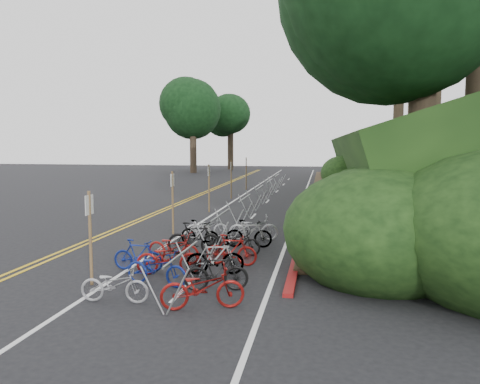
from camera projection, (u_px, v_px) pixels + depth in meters
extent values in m
plane|color=black|center=(101.00, 265.00, 13.90)|extent=(120.00, 120.00, 0.00)
cube|color=gold|center=(153.00, 213.00, 24.06)|extent=(0.12, 80.00, 0.01)
cube|color=gold|center=(158.00, 213.00, 24.01)|extent=(0.12, 80.00, 0.01)
cube|color=silver|center=(212.00, 215.00, 23.52)|extent=(0.12, 80.00, 0.01)
cube|color=silver|center=(296.00, 217.00, 22.78)|extent=(0.12, 80.00, 0.01)
cube|color=silver|center=(181.00, 292.00, 11.40)|extent=(0.10, 1.60, 0.01)
cube|color=silver|center=(229.00, 241.00, 17.27)|extent=(0.10, 1.60, 0.01)
cube|color=silver|center=(253.00, 216.00, 23.15)|extent=(0.10, 1.60, 0.01)
cube|color=silver|center=(268.00, 201.00, 29.02)|extent=(0.10, 1.60, 0.01)
cube|color=silver|center=(277.00, 191.00, 34.90)|extent=(0.10, 1.60, 0.01)
cube|color=silver|center=(284.00, 184.00, 40.77)|extent=(0.10, 1.60, 0.01)
cube|color=silver|center=(289.00, 179.00, 46.65)|extent=(0.10, 1.60, 0.01)
cube|color=maroon|center=(308.00, 211.00, 24.65)|extent=(0.25, 28.00, 0.10)
cube|color=black|center=(425.00, 154.00, 32.79)|extent=(12.32, 44.00, 9.11)
cube|color=#382819|center=(322.00, 191.00, 34.32)|extent=(1.40, 44.00, 0.16)
ellipsoid|color=#284C19|center=(345.00, 221.00, 15.47)|extent=(2.00, 2.80, 1.60)
ellipsoid|color=#284C19|center=(359.00, 191.00, 20.18)|extent=(2.60, 3.64, 2.08)
ellipsoid|color=#284C19|center=(373.00, 172.00, 25.79)|extent=(2.20, 3.08, 1.76)
ellipsoid|color=#284C19|center=(343.00, 173.00, 31.96)|extent=(3.00, 4.20, 2.40)
ellipsoid|color=#284C19|center=(349.00, 166.00, 37.69)|extent=(2.40, 3.36, 1.92)
ellipsoid|color=#284C19|center=(362.00, 156.00, 41.31)|extent=(2.80, 3.92, 2.24)
ellipsoid|color=#284C19|center=(336.00, 212.00, 18.46)|extent=(1.80, 2.52, 1.44)
ellipsoid|color=#284C19|center=(380.00, 159.00, 29.51)|extent=(3.20, 4.48, 2.56)
ellipsoid|color=black|center=(379.00, 231.00, 12.87)|extent=(5.28, 6.16, 3.52)
cylinder|color=#2D2319|center=(421.00, 131.00, 14.76)|extent=(0.80, 0.80, 5.59)
cylinder|color=#2D2319|center=(479.00, 71.00, 17.03)|extent=(0.87, 0.87, 6.88)
cylinder|color=#2D2319|center=(417.00, 100.00, 23.13)|extent=(0.84, 0.84, 6.45)
cylinder|color=#2D2319|center=(434.00, 93.00, 30.41)|extent=(0.89, 0.89, 7.30)
cylinder|color=#2D2319|center=(398.00, 116.00, 38.53)|extent=(0.82, 0.82, 6.02)
ellipsoid|color=black|center=(401.00, 49.00, 37.96)|extent=(8.02, 8.02, 7.62)
cylinder|color=#2D2319|center=(412.00, 109.00, 45.80)|extent=(0.87, 0.87, 6.88)
ellipsoid|color=black|center=(415.00, 43.00, 45.14)|extent=(9.55, 9.55, 9.07)
cylinder|color=#2D2319|center=(193.00, 150.00, 56.29)|extent=(0.80, 0.80, 5.59)
ellipsoid|color=black|center=(193.00, 107.00, 55.76)|extent=(7.64, 7.64, 7.26)
cylinder|color=#2D2319|center=(231.00, 150.00, 63.63)|extent=(0.78, 0.78, 5.16)
ellipsoid|color=black|center=(230.00, 116.00, 63.15)|extent=(6.68, 6.68, 6.35)
cylinder|color=gray|center=(182.00, 253.00, 10.94)|extent=(0.05, 2.63, 0.05)
cylinder|color=gray|center=(152.00, 290.00, 9.85)|extent=(0.53, 0.04, 1.03)
cylinder|color=gray|center=(178.00, 292.00, 9.75)|extent=(0.53, 0.04, 1.03)
cylinder|color=gray|center=(185.00, 262.00, 12.23)|extent=(0.53, 0.04, 1.03)
cylinder|color=gray|center=(206.00, 263.00, 12.13)|extent=(0.53, 0.04, 1.03)
cylinder|color=gray|center=(221.00, 214.00, 16.19)|extent=(0.05, 3.00, 0.05)
cylinder|color=gray|center=(203.00, 239.00, 14.93)|extent=(0.58, 0.04, 1.13)
cylinder|color=gray|center=(220.00, 239.00, 14.83)|extent=(0.58, 0.04, 1.13)
cylinder|color=gray|center=(222.00, 224.00, 17.67)|extent=(0.58, 0.04, 1.13)
cylinder|color=gray|center=(236.00, 224.00, 17.58)|extent=(0.58, 0.04, 1.13)
cylinder|color=gray|center=(245.00, 198.00, 21.09)|extent=(0.05, 3.00, 0.05)
cylinder|color=gray|center=(233.00, 215.00, 19.83)|extent=(0.58, 0.04, 1.13)
cylinder|color=gray|center=(246.00, 215.00, 19.73)|extent=(0.58, 0.04, 1.13)
cylinder|color=gray|center=(244.00, 206.00, 22.57)|extent=(0.58, 0.04, 1.13)
cylinder|color=gray|center=(255.00, 206.00, 22.47)|extent=(0.58, 0.04, 1.13)
cylinder|color=gray|center=(260.00, 187.00, 25.98)|extent=(0.05, 3.00, 0.05)
cylinder|color=gray|center=(251.00, 201.00, 24.72)|extent=(0.58, 0.04, 1.13)
cylinder|color=gray|center=(261.00, 201.00, 24.62)|extent=(0.58, 0.04, 1.13)
cylinder|color=gray|center=(258.00, 195.00, 27.46)|extent=(0.58, 0.04, 1.13)
cylinder|color=gray|center=(267.00, 195.00, 27.37)|extent=(0.58, 0.04, 1.13)
cylinder|color=gray|center=(270.00, 180.00, 30.88)|extent=(0.05, 3.00, 0.05)
cylinder|color=gray|center=(263.00, 191.00, 29.62)|extent=(0.58, 0.04, 1.13)
cylinder|color=gray|center=(272.00, 191.00, 29.52)|extent=(0.58, 0.04, 1.13)
cylinder|color=gray|center=(268.00, 187.00, 32.36)|extent=(0.58, 0.04, 1.13)
cylinder|color=gray|center=(276.00, 187.00, 32.26)|extent=(0.58, 0.04, 1.13)
cylinder|color=gray|center=(277.00, 175.00, 35.77)|extent=(0.05, 3.00, 0.05)
cylinder|color=gray|center=(271.00, 184.00, 34.51)|extent=(0.58, 0.04, 1.13)
cylinder|color=gray|center=(279.00, 184.00, 34.42)|extent=(0.58, 0.04, 1.13)
cylinder|color=gray|center=(275.00, 181.00, 37.25)|extent=(0.58, 0.04, 1.13)
cylinder|color=gray|center=(282.00, 181.00, 37.16)|extent=(0.58, 0.04, 1.13)
cylinder|color=brown|center=(90.00, 238.00, 11.86)|extent=(0.08, 0.08, 2.42)
cube|color=silver|center=(89.00, 205.00, 11.77)|extent=(0.02, 0.40, 0.50)
cylinder|color=brown|center=(173.00, 203.00, 18.56)|extent=(0.08, 0.08, 2.50)
cube|color=silver|center=(172.00, 180.00, 18.46)|extent=(0.02, 0.40, 0.50)
cylinder|color=brown|center=(209.00, 188.00, 24.43)|extent=(0.08, 0.08, 2.50)
cube|color=silver|center=(209.00, 171.00, 24.34)|extent=(0.02, 0.40, 0.50)
cylinder|color=brown|center=(231.00, 179.00, 30.31)|extent=(0.08, 0.08, 2.50)
cube|color=silver|center=(231.00, 166.00, 30.21)|extent=(0.02, 0.40, 0.50)
cylinder|color=brown|center=(246.00, 173.00, 36.18)|extent=(0.08, 0.08, 2.50)
cube|color=silver|center=(246.00, 162.00, 36.09)|extent=(0.02, 0.40, 0.50)
imported|color=navy|center=(138.00, 255.00, 13.24)|extent=(0.53, 1.54, 0.91)
imported|color=#9E9EA3|center=(115.00, 284.00, 10.62)|extent=(0.64, 1.63, 0.84)
imported|color=maroon|center=(202.00, 287.00, 10.18)|extent=(1.20, 1.96, 0.97)
imported|color=navy|center=(157.00, 268.00, 11.87)|extent=(0.91, 1.80, 0.90)
imported|color=black|center=(216.00, 272.00, 11.43)|extent=(0.82, 1.64, 0.95)
imported|color=maroon|center=(169.00, 258.00, 12.89)|extent=(0.99, 1.88, 0.94)
imported|color=slate|center=(215.00, 258.00, 12.84)|extent=(0.77, 1.66, 0.96)
imported|color=maroon|center=(173.00, 247.00, 14.17)|extent=(1.02, 1.88, 0.94)
imported|color=maroon|center=(231.00, 250.00, 13.83)|extent=(0.49, 1.56, 0.93)
imported|color=black|center=(195.00, 238.00, 15.15)|extent=(0.68, 1.83, 1.07)
imported|color=black|center=(236.00, 241.00, 15.19)|extent=(0.92, 1.76, 0.88)
imported|color=slate|center=(200.00, 233.00, 16.33)|extent=(0.86, 1.61, 0.93)
imported|color=slate|center=(249.00, 234.00, 16.18)|extent=(0.57, 1.65, 0.97)
imported|color=#9E9EA3|center=(207.00, 227.00, 17.85)|extent=(1.08, 1.69, 0.84)
imported|color=#9E9EA3|center=(253.00, 228.00, 17.36)|extent=(1.00, 1.92, 0.96)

